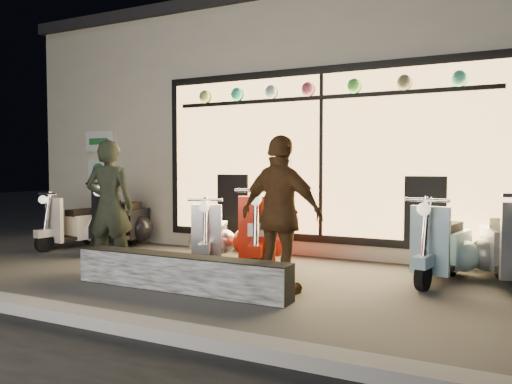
% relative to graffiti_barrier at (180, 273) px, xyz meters
% --- Properties ---
extents(ground, '(40.00, 40.00, 0.00)m').
position_rel_graffiti_barrier_xyz_m(ground, '(-0.03, 0.65, -0.20)').
color(ground, '#383533').
rests_on(ground, ground).
extents(kerb, '(40.00, 0.25, 0.12)m').
position_rel_graffiti_barrier_xyz_m(kerb, '(-0.03, -1.35, -0.14)').
color(kerb, slate).
rests_on(kerb, ground).
extents(shop_building, '(10.20, 6.23, 4.20)m').
position_rel_graffiti_barrier_xyz_m(shop_building, '(-0.03, 5.63, 1.90)').
color(shop_building, beige).
rests_on(shop_building, ground).
extents(graffiti_barrier, '(2.65, 0.28, 0.40)m').
position_rel_graffiti_barrier_xyz_m(graffiti_barrier, '(0.00, 0.00, 0.00)').
color(graffiti_barrier, black).
rests_on(graffiti_barrier, ground).
extents(scooter_silver, '(0.75, 1.26, 0.92)m').
position_rel_graffiti_barrier_xyz_m(scooter_silver, '(-0.58, 1.63, 0.17)').
color(scooter_silver, black).
rests_on(scooter_silver, ground).
extents(scooter_red, '(0.82, 1.47, 1.06)m').
position_rel_graffiti_barrier_xyz_m(scooter_red, '(0.21, 1.65, 0.23)').
color(scooter_red, black).
rests_on(scooter_red, ground).
extents(scooter_black, '(0.70, 1.52, 1.08)m').
position_rel_graffiti_barrier_xyz_m(scooter_black, '(-2.54, 2.01, 0.23)').
color(scooter_black, black).
rests_on(scooter_black, ground).
extents(scooter_cream, '(0.54, 1.29, 0.92)m').
position_rel_graffiti_barrier_xyz_m(scooter_cream, '(-3.30, 1.76, 0.17)').
color(scooter_cream, black).
rests_on(scooter_cream, ground).
extents(scooter_blue, '(0.63, 1.39, 0.98)m').
position_rel_graffiti_barrier_xyz_m(scooter_blue, '(2.58, 1.89, 0.20)').
color(scooter_blue, black).
rests_on(scooter_blue, ground).
extents(scooter_grey, '(0.71, 1.48, 1.06)m').
position_rel_graffiti_barrier_xyz_m(scooter_grey, '(3.30, 1.99, 0.22)').
color(scooter_grey, black).
rests_on(scooter_grey, ground).
extents(man, '(0.74, 0.61, 1.73)m').
position_rel_graffiti_barrier_xyz_m(man, '(-1.45, 0.49, 0.67)').
color(man, black).
rests_on(man, ground).
extents(woman, '(1.07, 0.60, 1.72)m').
position_rel_graffiti_barrier_xyz_m(woman, '(1.06, 0.38, 0.66)').
color(woman, '#55361B').
rests_on(woman, ground).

